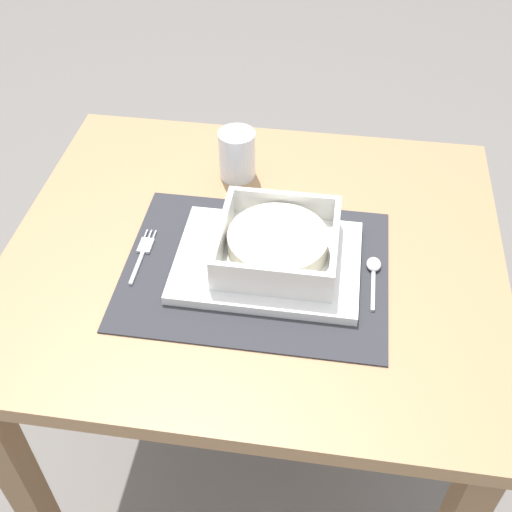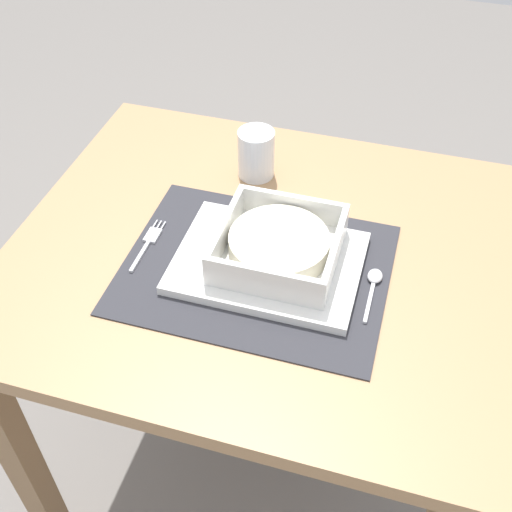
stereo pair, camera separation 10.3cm
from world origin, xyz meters
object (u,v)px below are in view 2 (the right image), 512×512
Objects in this scene: fork at (149,241)px; butter_knife at (351,292)px; spoon at (374,282)px; porridge_bowl at (279,246)px; bread_knife at (336,289)px; dining_table at (258,293)px; drinking_glass at (256,156)px.

butter_knife reaches higher than fork.
fork is at bearing 175.46° from butter_knife.
spoon is (0.38, 0.01, 0.00)m from fork.
porridge_bowl reaches higher than spoon.
bread_knife reaches higher than fork.
dining_table is 0.26m from drinking_glass.
dining_table is 0.17m from porridge_bowl.
spoon is 0.06m from bread_knife.
bread_knife is at bearing -4.46° from fork.
spoon is 0.89× the size of bread_knife.
drinking_glass reaches higher than butter_knife.
butter_knife is at bearing -131.85° from spoon.
porridge_bowl reaches higher than dining_table.
dining_table is at bearing 12.41° from fork.
porridge_bowl is 0.11m from bread_knife.
butter_knife is 1.47× the size of drinking_glass.
spoon reaches higher than butter_knife.
dining_table is at bearing -72.49° from drinking_glass.
butter_knife reaches higher than dining_table.
butter_knife is at bearing -5.12° from bread_knife.
drinking_glass is at bearing 142.51° from spoon.
fork reaches higher than dining_table.
bread_knife is 1.37× the size of drinking_glass.
porridge_bowl reaches higher than butter_knife.
spoon is at bearing -0.73° from porridge_bowl.
spoon is 0.35m from drinking_glass.
drinking_glass is (-0.06, 0.20, 0.16)m from dining_table.
porridge_bowl is 0.23m from fork.
spoon is 1.21× the size of drinking_glass.
butter_knife is 1.07× the size of bread_knife.
butter_knife is (0.17, -0.06, 0.12)m from dining_table.
porridge_bowl reaches higher than fork.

